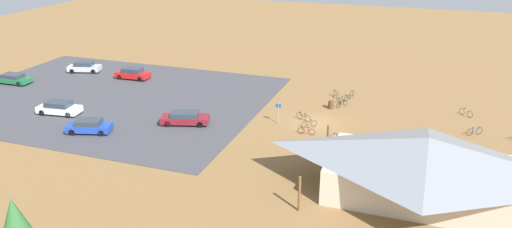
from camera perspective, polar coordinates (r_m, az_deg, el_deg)
The scene contains 22 objects.
ground at distance 50.79m, azimuth 6.96°, elevation -1.07°, with size 160.00×160.00×0.00m, color olive.
parking_lot_asphalt at distance 60.42m, azimuth -16.54°, elevation 1.89°, with size 36.33×28.18×0.05m, color #424247.
bike_pavilion at distance 38.13m, azimuth 19.06°, elevation -5.53°, with size 16.77×10.21×4.83m.
trash_bin at distance 54.87m, azimuth 8.68°, elevation 1.07°, with size 0.60×0.60×0.90m, color brown.
lot_sign at distance 49.97m, azimuth 2.59°, elevation 0.43°, with size 0.56×0.08×2.20m.
bicycle_black_by_bin at distance 55.59m, azimuth 9.93°, elevation 1.17°, with size 0.99×1.49×0.80m.
bicycle_yellow_edge_south at distance 46.76m, azimuth 8.83°, elevation -2.73°, with size 0.71×1.50×0.75m.
bicycle_red_near_porch at distance 47.88m, azimuth 5.85°, elevation -1.98°, with size 1.70×0.48×0.78m.
bicycle_orange_yard_left at distance 58.49m, azimuth 9.24°, elevation 2.26°, with size 1.01×1.55×0.87m.
bicycle_white_front_row at distance 56.75m, azimuth 23.16°, elevation 0.14°, with size 1.30×1.13×0.82m.
bicycle_teal_lone_east at distance 57.15m, azimuth 10.07°, elevation 1.71°, with size 0.81×1.58×0.77m.
bicycle_blue_yard_right at distance 51.95m, azimuth 23.99°, elevation -1.85°, with size 1.49×1.14×0.83m.
bicycle_silver_lone_west at distance 58.82m, azimuth 11.00°, elevation 2.22°, with size 0.48×1.74×0.79m.
bicycle_green_back_row at distance 49.57m, azimuth 6.17°, elevation -1.16°, with size 1.38×1.14×0.81m.
bicycle_black_trailside at distance 51.22m, azimuth 5.52°, elevation -0.33°, with size 1.67×0.78×0.92m.
car_red_front_row at distance 66.62m, azimuth -14.10°, elevation 4.59°, with size 4.45×2.04×1.48m.
car_green_far_end at distance 69.95m, azimuth -26.33°, elevation 3.70°, with size 4.66×2.04×1.25m.
car_white_inner_stall at distance 56.55m, azimuth -21.86°, elevation 0.68°, with size 4.73×2.39×1.42m.
car_maroon_aisle_side at distance 50.35m, azimuth -8.22°, elevation -0.45°, with size 5.13×3.16×1.32m.
car_silver_second_row at distance 71.59m, azimuth -19.28°, elevation 5.17°, with size 4.61×2.87×1.46m.
car_blue_mid_lot at distance 50.50m, azimuth -18.78°, elevation -1.34°, with size 4.53×2.86×1.35m.
visitor_near_lot at distance 43.37m, azimuth 9.08°, elevation -3.95°, with size 0.38×0.36×1.68m.
Camera 1 is at (-9.69, 46.03, 19.14)m, focal length 34.51 mm.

